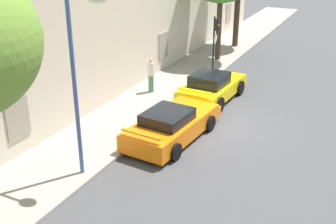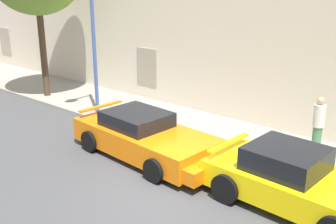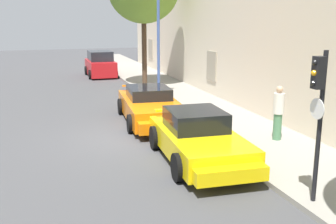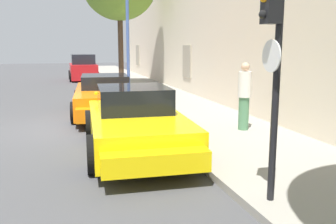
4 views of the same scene
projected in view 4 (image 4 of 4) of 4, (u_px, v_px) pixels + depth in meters
The scene contains 7 objects.
ground_plane at pixel (75, 127), 10.61m from camera, with size 80.00×80.00×0.00m, color #444447.
sidewalk at pixel (198, 118), 11.65m from camera, with size 60.00×3.30×0.14m, color gray.
sportscar_red_lead at pixel (106, 97), 12.48m from camera, with size 5.24×2.49×1.32m.
sportscar_yellow_flank at pixel (137, 124), 8.06m from camera, with size 4.74×2.38×1.42m.
hatchback_parked at pixel (83, 68), 24.84m from camera, with size 3.56×1.91×1.75m.
traffic_light at pixel (273, 44), 4.90m from camera, with size 0.44×0.36×3.27m.
pedestrian_admiring at pixel (244, 96), 9.59m from camera, with size 0.48×0.48×1.77m.
Camera 4 is at (10.70, -0.31, 2.35)m, focal length 39.14 mm.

